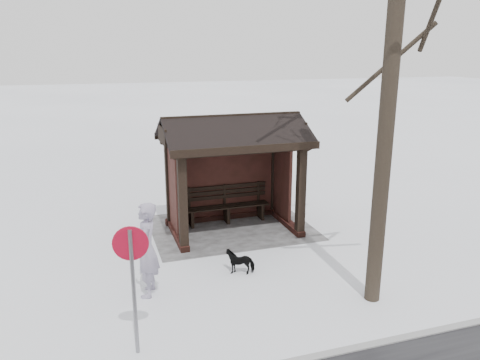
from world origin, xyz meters
name	(u,v)px	position (x,y,z in m)	size (l,w,h in m)	color
ground	(233,230)	(0.00, 0.00, 0.00)	(120.00, 120.00, 0.00)	white
kerb	(336,353)	(0.00, 5.50, 0.01)	(120.00, 0.15, 0.06)	gray
trampled_patch	(231,227)	(0.00, -0.20, 0.01)	(4.20, 3.20, 0.02)	gray
bus_shelter	(231,149)	(0.00, -0.16, 2.17)	(3.60, 2.40, 3.09)	#331812
pedestrian	(146,250)	(2.57, 2.69, 0.94)	(0.68, 0.45, 1.88)	#948CA5
dog	(240,261)	(0.57, 2.36, 0.26)	(0.28, 0.62, 0.52)	black
road_sign	(132,262)	(2.97, 4.48, 1.55)	(0.54, 0.14, 2.12)	slate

